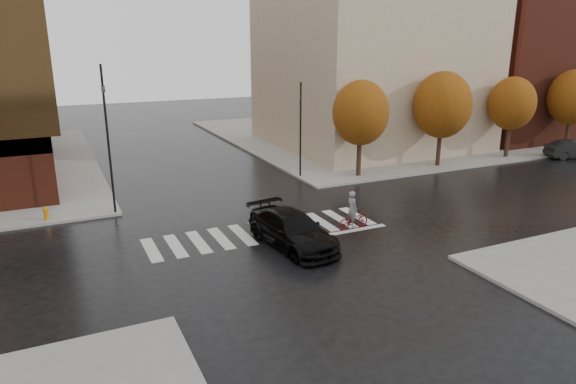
% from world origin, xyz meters
% --- Properties ---
extents(ground, '(120.00, 120.00, 0.00)m').
position_xyz_m(ground, '(0.00, 0.00, 0.00)').
color(ground, black).
rests_on(ground, ground).
extents(sidewalk_ne, '(30.00, 30.00, 0.15)m').
position_xyz_m(sidewalk_ne, '(21.00, 21.00, 0.07)').
color(sidewalk_ne, gray).
rests_on(sidewalk_ne, ground).
extents(crosswalk, '(12.00, 3.00, 0.01)m').
position_xyz_m(crosswalk, '(0.00, 0.50, 0.01)').
color(crosswalk, silver).
rests_on(crosswalk, ground).
extents(building_ne_tan, '(16.00, 16.00, 18.00)m').
position_xyz_m(building_ne_tan, '(17.00, 17.00, 9.15)').
color(building_ne_tan, tan).
rests_on(building_ne_tan, sidewalk_ne).
extents(building_ne_brick, '(14.00, 14.00, 14.00)m').
position_xyz_m(building_ne_brick, '(33.00, 16.00, 7.15)').
color(building_ne_brick, maroon).
rests_on(building_ne_brick, sidewalk_ne).
extents(tree_ne_a, '(3.80, 3.80, 6.50)m').
position_xyz_m(tree_ne_a, '(10.00, 7.40, 4.46)').
color(tree_ne_a, black).
rests_on(tree_ne_a, sidewalk_ne).
extents(tree_ne_b, '(4.20, 4.20, 6.89)m').
position_xyz_m(tree_ne_b, '(17.00, 7.40, 4.62)').
color(tree_ne_b, black).
rests_on(tree_ne_b, sidewalk_ne).
extents(tree_ne_c, '(3.60, 3.60, 6.31)m').
position_xyz_m(tree_ne_c, '(24.00, 7.40, 4.37)').
color(tree_ne_c, black).
rests_on(tree_ne_c, sidewalk_ne).
extents(tree_ne_d, '(4.00, 4.00, 6.70)m').
position_xyz_m(tree_ne_d, '(31.00, 7.40, 4.54)').
color(tree_ne_d, black).
rests_on(tree_ne_d, sidewalk_ne).
extents(sedan, '(2.93, 5.73, 1.59)m').
position_xyz_m(sedan, '(0.50, -1.80, 0.80)').
color(sedan, black).
rests_on(sedan, ground).
extents(cyclist, '(1.77, 0.72, 1.97)m').
position_xyz_m(cyclist, '(4.27, -1.00, 0.67)').
color(cyclist, maroon).
rests_on(cyclist, ground).
extents(traffic_light_nw, '(0.23, 0.20, 7.86)m').
position_xyz_m(traffic_light_nw, '(-6.32, 6.30, 4.69)').
color(traffic_light_nw, black).
rests_on(traffic_light_nw, sidewalk_nw).
extents(traffic_light_ne, '(0.15, 0.17, 6.36)m').
position_xyz_m(traffic_light_ne, '(6.30, 9.00, 3.68)').
color(traffic_light_ne, black).
rests_on(traffic_light_ne, sidewalk_ne).
extents(fire_hydrant, '(0.26, 0.26, 0.72)m').
position_xyz_m(fire_hydrant, '(-9.72, 6.50, 0.55)').
color(fire_hydrant, '#C2780B').
rests_on(fire_hydrant, sidewalk_nw).
extents(manhole, '(0.72, 0.72, 0.01)m').
position_xyz_m(manhole, '(-0.30, -0.21, 0.01)').
color(manhole, '#423717').
rests_on(manhole, ground).
extents(parked_car, '(4.69, 3.07, 1.46)m').
position_xyz_m(parked_car, '(28.90, 5.00, 0.73)').
color(parked_car, black).
rests_on(parked_car, ground).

